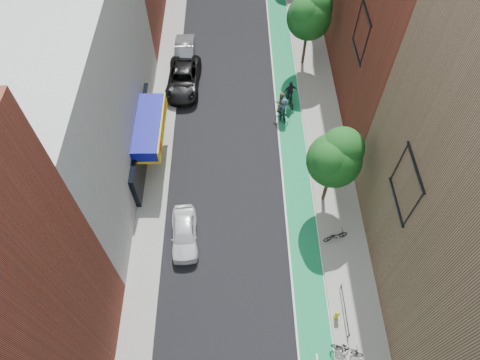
{
  "coord_description": "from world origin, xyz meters",
  "views": [
    {
      "loc": [
        -0.31,
        -5.62,
        24.67
      ],
      "look_at": [
        -0.04,
        10.67,
        1.5
      ],
      "focal_mm": 32.0,
      "sensor_mm": 36.0,
      "label": 1
    }
  ],
  "objects_px": {
    "parked_car_white": "(184,233)",
    "parked_car_black": "(183,79)",
    "cyclist_lane_mid": "(290,96)",
    "fire_hydrant": "(337,315)",
    "cyclist_lane_near": "(280,106)",
    "parked_car_silver": "(185,53)",
    "cyclist_lane_far": "(283,110)"
  },
  "relations": [
    {
      "from": "cyclist_lane_mid",
      "to": "fire_hydrant",
      "type": "bearing_deg",
      "value": 82.0
    },
    {
      "from": "cyclist_lane_mid",
      "to": "cyclist_lane_far",
      "type": "bearing_deg",
      "value": 55.72
    },
    {
      "from": "parked_car_silver",
      "to": "cyclist_lane_far",
      "type": "distance_m",
      "value": 10.63
    },
    {
      "from": "cyclist_lane_mid",
      "to": "cyclist_lane_far",
      "type": "relative_size",
      "value": 1.14
    },
    {
      "from": "parked_car_silver",
      "to": "cyclist_lane_far",
      "type": "bearing_deg",
      "value": -42.06
    },
    {
      "from": "parked_car_white",
      "to": "parked_car_black",
      "type": "relative_size",
      "value": 0.71
    },
    {
      "from": "parked_car_white",
      "to": "parked_car_black",
      "type": "bearing_deg",
      "value": 89.16
    },
    {
      "from": "parked_car_white",
      "to": "cyclist_lane_mid",
      "type": "bearing_deg",
      "value": 53.06
    },
    {
      "from": "parked_car_white",
      "to": "cyclist_lane_far",
      "type": "height_order",
      "value": "cyclist_lane_far"
    },
    {
      "from": "parked_car_white",
      "to": "cyclist_lane_far",
      "type": "xyz_separation_m",
      "value": [
        7.05,
        10.5,
        0.15
      ]
    },
    {
      "from": "parked_car_silver",
      "to": "cyclist_lane_near",
      "type": "distance_m",
      "value": 10.22
    },
    {
      "from": "parked_car_white",
      "to": "cyclist_lane_near",
      "type": "height_order",
      "value": "cyclist_lane_near"
    },
    {
      "from": "parked_car_silver",
      "to": "fire_hydrant",
      "type": "relative_size",
      "value": 5.94
    },
    {
      "from": "parked_car_silver",
      "to": "cyclist_lane_near",
      "type": "relative_size",
      "value": 2.09
    },
    {
      "from": "cyclist_lane_mid",
      "to": "fire_hydrant",
      "type": "height_order",
      "value": "cyclist_lane_mid"
    },
    {
      "from": "parked_car_black",
      "to": "cyclist_lane_mid",
      "type": "relative_size",
      "value": 2.56
    },
    {
      "from": "parked_car_black",
      "to": "cyclist_lane_far",
      "type": "xyz_separation_m",
      "value": [
        7.94,
        -3.71,
        0.05
      ]
    },
    {
      "from": "parked_car_black",
      "to": "fire_hydrant",
      "type": "bearing_deg",
      "value": -61.01
    },
    {
      "from": "parked_car_silver",
      "to": "cyclist_lane_mid",
      "type": "relative_size",
      "value": 2.09
    },
    {
      "from": "parked_car_black",
      "to": "cyclist_lane_near",
      "type": "xyz_separation_m",
      "value": [
        7.71,
        -3.34,
        0.15
      ]
    },
    {
      "from": "parked_car_white",
      "to": "cyclist_lane_near",
      "type": "xyz_separation_m",
      "value": [
        6.82,
        10.87,
        0.25
      ]
    },
    {
      "from": "parked_car_white",
      "to": "cyclist_lane_far",
      "type": "bearing_deg",
      "value": 51.7
    },
    {
      "from": "parked_car_white",
      "to": "cyclist_lane_near",
      "type": "bearing_deg",
      "value": 53.45
    },
    {
      "from": "cyclist_lane_near",
      "to": "cyclist_lane_mid",
      "type": "height_order",
      "value": "cyclist_lane_near"
    },
    {
      "from": "cyclist_lane_mid",
      "to": "fire_hydrant",
      "type": "relative_size",
      "value": 2.83
    },
    {
      "from": "fire_hydrant",
      "to": "cyclist_lane_far",
      "type": "bearing_deg",
      "value": 96.77
    },
    {
      "from": "parked_car_white",
      "to": "cyclist_lane_mid",
      "type": "distance_m",
      "value": 14.3
    },
    {
      "from": "cyclist_lane_far",
      "to": "cyclist_lane_near",
      "type": "bearing_deg",
      "value": -64.85
    },
    {
      "from": "cyclist_lane_near",
      "to": "fire_hydrant",
      "type": "xyz_separation_m",
      "value": [
        2.1,
        -16.12,
        -0.37
      ]
    },
    {
      "from": "parked_car_white",
      "to": "cyclist_lane_mid",
      "type": "relative_size",
      "value": 1.82
    },
    {
      "from": "cyclist_lane_near",
      "to": "cyclist_lane_mid",
      "type": "distance_m",
      "value": 1.48
    },
    {
      "from": "parked_car_silver",
      "to": "cyclist_lane_far",
      "type": "xyz_separation_m",
      "value": [
        8.03,
        -6.97,
        0.07
      ]
    }
  ]
}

